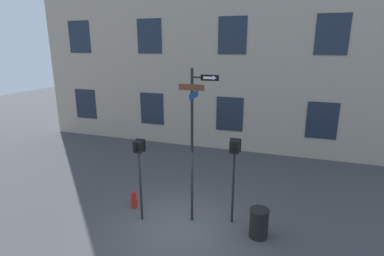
# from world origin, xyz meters

# --- Properties ---
(ground_plane) EXTENTS (60.00, 60.00, 0.00)m
(ground_plane) POSITION_xyz_m (0.00, 0.00, 0.00)
(ground_plane) COLOR #424244
(building_facade) EXTENTS (24.00, 0.64, 12.67)m
(building_facade) POSITION_xyz_m (-0.00, 8.46, 6.34)
(building_facade) COLOR tan
(building_facade) RESTS_ON ground_plane
(street_sign_pole) EXTENTS (1.25, 0.85, 5.18)m
(street_sign_pole) POSITION_xyz_m (0.34, 0.60, 3.05)
(street_sign_pole) COLOR black
(street_sign_pole) RESTS_ON ground_plane
(pedestrian_signal_left) EXTENTS (0.34, 0.40, 2.88)m
(pedestrian_signal_left) POSITION_xyz_m (-1.39, 0.11, 2.22)
(pedestrian_signal_left) COLOR black
(pedestrian_signal_left) RESTS_ON ground_plane
(pedestrian_signal_right) EXTENTS (0.36, 0.40, 2.96)m
(pedestrian_signal_right) POSITION_xyz_m (1.60, 0.92, 2.31)
(pedestrian_signal_right) COLOR black
(pedestrian_signal_right) RESTS_ON ground_plane
(fire_hydrant) EXTENTS (0.35, 0.19, 0.67)m
(fire_hydrant) POSITION_xyz_m (-2.02, 0.73, 0.33)
(fire_hydrant) COLOR red
(fire_hydrant) RESTS_ON ground_plane
(trash_bin) EXTENTS (0.62, 0.62, 0.95)m
(trash_bin) POSITION_xyz_m (2.55, 0.39, 0.48)
(trash_bin) COLOR black
(trash_bin) RESTS_ON ground_plane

